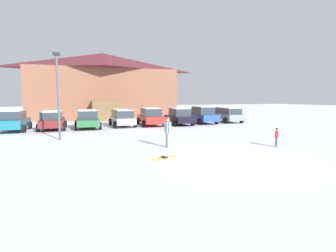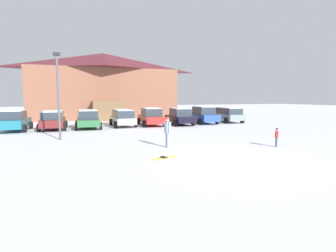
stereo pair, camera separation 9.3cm
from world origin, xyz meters
TOP-DOWN VIEW (x-y plane):
  - ground at (0.00, 0.00)m, footprint 160.00×160.00m
  - ski_lodge at (-2.30, 26.89)m, footprint 19.08×10.42m
  - parked_teal_hatchback at (-11.01, 14.80)m, footprint 2.27×4.33m
  - parked_maroon_van at (-8.12, 14.82)m, footprint 2.28×4.29m
  - parked_green_coupe at (-5.26, 14.67)m, footprint 2.30×4.38m
  - parked_silver_wagon at (-2.05, 15.24)m, footprint 2.09×4.59m
  - parked_red_sedan at (0.73, 15.10)m, footprint 2.42×4.79m
  - parked_black_sedan at (3.62, 14.71)m, footprint 2.27×4.55m
  - parked_blue_hatchback at (6.57, 15.30)m, footprint 2.39×4.84m
  - parked_grey_wagon at (9.78, 15.29)m, footprint 2.46×4.40m
  - skier_child_in_red_jacket at (4.01, 1.81)m, footprint 0.31×0.28m
  - skier_adult_in_blue_parka at (-1.74, 3.81)m, footprint 0.26×0.62m
  - pair_of_skis at (-2.78, 1.41)m, footprint 1.33×0.74m
  - lamp_post at (-7.39, 8.66)m, footprint 0.44×0.24m

SIDE VIEW (x-z plane):
  - ground at x=0.00m, z-range 0.00..0.00m
  - pair_of_skis at x=-2.78m, z-range -0.02..0.06m
  - skier_child_in_red_jacket at x=4.01m, z-range 0.07..1.12m
  - parked_green_coupe at x=-5.26m, z-range 0.00..1.66m
  - parked_black_sedan at x=3.62m, z-range 0.00..1.69m
  - parked_teal_hatchback at x=-11.01m, z-range 0.00..1.72m
  - parked_red_sedan at x=0.73m, z-range 0.00..1.74m
  - parked_silver_wagon at x=-2.05m, z-range 0.07..1.68m
  - parked_maroon_van at x=-8.12m, z-range 0.07..1.69m
  - parked_grey_wagon at x=9.78m, z-range 0.07..1.71m
  - parked_blue_hatchback at x=6.57m, z-range -0.01..1.80m
  - skier_adult_in_blue_parka at x=-1.74m, z-range 0.11..1.78m
  - lamp_post at x=-7.39m, z-range 0.35..5.92m
  - ski_lodge at x=-2.30m, z-range 0.05..8.68m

